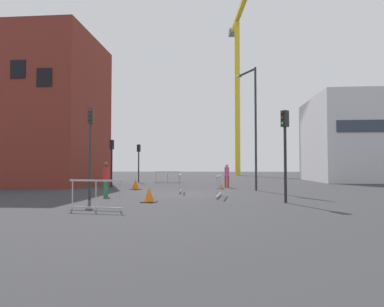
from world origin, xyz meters
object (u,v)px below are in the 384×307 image
Objects in this scene: construction_crane at (238,71)px; traffic_light_verge at (112,155)px; traffic_light_near at (90,139)px; traffic_cone_on_verge at (149,195)px; traffic_light_far at (139,157)px; pedestrian_waiting at (106,176)px; traffic_light_median at (285,141)px; streetlamp_tall at (253,118)px; traffic_cone_by_barrier at (136,185)px; traffic_cone_striped at (221,186)px; pedestrian_walking at (227,174)px.

traffic_light_verge is at bearing -108.30° from construction_crane.
traffic_light_near reaches higher than traffic_cone_on_verge.
traffic_light_far is at bearing 88.58° from traffic_light_verge.
traffic_light_far reaches higher than pedestrian_waiting.
traffic_light_median is at bearing -15.49° from pedestrian_waiting.
traffic_light_near is 2.62m from pedestrian_waiting.
traffic_light_far is at bearing 135.20° from streetlamp_tall.
traffic_light_far is (-11.06, -26.47, -15.89)m from construction_crane.
pedestrian_waiting is 2.56× the size of traffic_cone_by_barrier.
construction_crane is at bearing 89.49° from traffic_light_median.
traffic_cone_striped is at bearing 45.54° from pedestrian_waiting.
traffic_light_near reaches higher than traffic_cone_striped.
streetlamp_tall reaches higher than traffic_light_verge.
pedestrian_walking is at bearing 55.61° from traffic_light_near.
streetlamp_tall is 17.15× the size of traffic_cone_striped.
pedestrian_walking is 1.81m from traffic_cone_striped.
streetlamp_tall reaches higher than traffic_light_median.
traffic_light_verge is 5.51× the size of traffic_cone_on_verge.
traffic_light_verge is 8.70m from pedestrian_walking.
traffic_light_verge is 7.89m from pedestrian_waiting.
traffic_light_near is 6.64× the size of traffic_cone_on_verge.
traffic_light_near is 2.43× the size of pedestrian_waiting.
traffic_light_far is at bearing 138.80° from pedestrian_walking.
streetlamp_tall is 4.86m from pedestrian_walking.
traffic_light_far reaches higher than traffic_cone_on_verge.
pedestrian_walking is 10.91m from traffic_cone_on_verge.
traffic_light_median is (10.67, -17.38, 0.16)m from traffic_light_far.
traffic_cone_by_barrier is (-2.57, 7.70, 0.02)m from traffic_cone_on_verge.
traffic_light_far reaches higher than traffic_cone_striped.
traffic_light_far reaches higher than traffic_cone_by_barrier.
streetlamp_tall is at bearing -44.80° from traffic_light_far.
streetlamp_tall is at bearing -26.95° from traffic_cone_striped.
traffic_light_far is 12.15m from traffic_cone_striped.
traffic_cone_by_barrier is at bearing 86.88° from pedestrian_waiting.
traffic_cone_on_verge is at bearing -71.51° from traffic_cone_by_barrier.
streetlamp_tall is 4.64× the size of pedestrian_walking.
traffic_light_verge is at bearing 170.25° from traffic_cone_striped.
traffic_cone_striped is (-2.73, 8.47, -2.44)m from traffic_light_median.
pedestrian_waiting is at bearing 164.51° from traffic_light_median.
traffic_cone_on_verge reaches higher than traffic_cone_striped.
traffic_light_median reaches higher than traffic_cone_striped.
construction_crane is at bearing 77.66° from pedestrian_waiting.
pedestrian_walking reaches higher than traffic_cone_on_verge.
construction_crane is 6.63× the size of traffic_light_near.
pedestrian_walking is (-1.67, 2.65, -3.72)m from streetlamp_tall.
streetlamp_tall is at bearing 31.67° from pedestrian_waiting.
traffic_light_far is at bearing 121.53° from traffic_light_median.
traffic_cone_striped is (8.13, -1.40, -2.19)m from traffic_light_verge.
pedestrian_waiting is at bearing -148.33° from streetlamp_tall.
traffic_light_verge is 0.83× the size of traffic_light_near.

